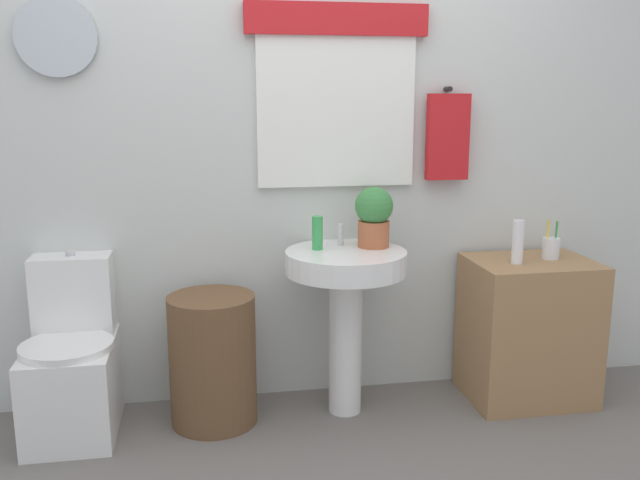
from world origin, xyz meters
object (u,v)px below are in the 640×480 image
at_px(toilet, 73,366).
at_px(potted_plant, 374,215).
at_px(wooden_cabinet, 528,330).
at_px(soap_bottle, 317,233).
at_px(lotion_bottle, 518,242).
at_px(toothbrush_cup, 551,248).
at_px(pedestal_sink, 346,290).
at_px(laundry_hamper, 213,360).

height_order(toilet, potted_plant, potted_plant).
height_order(wooden_cabinet, soap_bottle, soap_bottle).
relative_size(toilet, lotion_bottle, 3.83).
distance_m(toilet, toothbrush_cup, 2.23).
bearing_deg(toothbrush_cup, lotion_bottle, -163.21).
bearing_deg(soap_bottle, lotion_bottle, -5.63).
relative_size(toilet, potted_plant, 2.80).
xyz_separation_m(pedestal_sink, potted_plant, (0.14, 0.06, 0.33)).
bearing_deg(potted_plant, lotion_bottle, -8.70).
height_order(laundry_hamper, toothbrush_cup, toothbrush_cup).
xyz_separation_m(laundry_hamper, toothbrush_cup, (1.59, 0.02, 0.44)).
distance_m(laundry_hamper, toothbrush_cup, 1.65).
height_order(lotion_bottle, toothbrush_cup, lotion_bottle).
xyz_separation_m(toilet, lotion_bottle, (1.99, -0.07, 0.49)).
height_order(soap_bottle, potted_plant, potted_plant).
xyz_separation_m(laundry_hamper, soap_bottle, (0.48, 0.05, 0.55)).
bearing_deg(laundry_hamper, soap_bottle, 5.96).
bearing_deg(pedestal_sink, wooden_cabinet, 0.00).
xyz_separation_m(soap_bottle, toothbrush_cup, (1.11, -0.03, -0.10)).
xyz_separation_m(wooden_cabinet, soap_bottle, (-1.01, 0.05, 0.50)).
height_order(wooden_cabinet, potted_plant, potted_plant).
relative_size(potted_plant, toothbrush_cup, 1.48).
bearing_deg(toothbrush_cup, laundry_hamper, -179.28).
height_order(pedestal_sink, potted_plant, potted_plant).
distance_m(toilet, soap_bottle, 1.21).
distance_m(soap_bottle, toothbrush_cup, 1.12).
height_order(pedestal_sink, lotion_bottle, lotion_bottle).
height_order(pedestal_sink, toothbrush_cup, toothbrush_cup).
relative_size(pedestal_sink, lotion_bottle, 3.79).
bearing_deg(toothbrush_cup, pedestal_sink, -178.84).
bearing_deg(laundry_hamper, toilet, 176.68).
distance_m(laundry_hamper, wooden_cabinet, 1.49).
distance_m(lotion_bottle, toothbrush_cup, 0.21).
bearing_deg(wooden_cabinet, potted_plant, 175.44).
distance_m(laundry_hamper, soap_bottle, 0.73).
bearing_deg(toothbrush_cup, potted_plant, 177.31).
bearing_deg(toilet, lotion_bottle, -2.15).
bearing_deg(wooden_cabinet, toilet, 179.05).
xyz_separation_m(lotion_bottle, toothbrush_cup, (0.20, 0.06, -0.05)).
bearing_deg(pedestal_sink, toothbrush_cup, 1.16).
bearing_deg(lotion_bottle, soap_bottle, 174.37).
xyz_separation_m(toilet, pedestal_sink, (1.20, -0.03, 0.29)).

